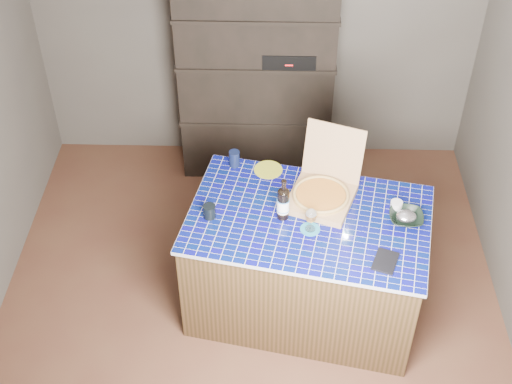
{
  "coord_description": "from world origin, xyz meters",
  "views": [
    {
      "loc": [
        0.13,
        -3.27,
        3.91
      ],
      "look_at": [
        0.04,
        0.0,
        1.02
      ],
      "focal_mm": 50.0,
      "sensor_mm": 36.0,
      "label": 1
    }
  ],
  "objects_px": {
    "pizza_box": "(322,192)",
    "mead_bottle": "(283,203)",
    "wine_glass": "(311,216)",
    "bowl": "(406,218)",
    "kitchen_island": "(306,263)",
    "dvd_case": "(385,261)"
  },
  "relations": [
    {
      "from": "pizza_box",
      "to": "wine_glass",
      "type": "distance_m",
      "value": 0.3
    },
    {
      "from": "dvd_case",
      "to": "bowl",
      "type": "xyz_separation_m",
      "value": [
        0.16,
        0.36,
        0.02
      ]
    },
    {
      "from": "mead_bottle",
      "to": "dvd_case",
      "type": "bearing_deg",
      "value": -31.59
    },
    {
      "from": "pizza_box",
      "to": "bowl",
      "type": "relative_size",
      "value": 2.72
    },
    {
      "from": "pizza_box",
      "to": "bowl",
      "type": "distance_m",
      "value": 0.55
    },
    {
      "from": "wine_glass",
      "to": "dvd_case",
      "type": "xyz_separation_m",
      "value": [
        0.43,
        -0.26,
        -0.11
      ]
    },
    {
      "from": "kitchen_island",
      "to": "dvd_case",
      "type": "height_order",
      "value": "dvd_case"
    },
    {
      "from": "wine_glass",
      "to": "pizza_box",
      "type": "bearing_deg",
      "value": 73.6
    },
    {
      "from": "dvd_case",
      "to": "wine_glass",
      "type": "bearing_deg",
      "value": 169.07
    },
    {
      "from": "kitchen_island",
      "to": "bowl",
      "type": "xyz_separation_m",
      "value": [
        0.6,
        -0.01,
        0.44
      ]
    },
    {
      "from": "mead_bottle",
      "to": "wine_glass",
      "type": "relative_size",
      "value": 1.86
    },
    {
      "from": "bowl",
      "to": "pizza_box",
      "type": "bearing_deg",
      "value": 160.02
    },
    {
      "from": "mead_bottle",
      "to": "wine_glass",
      "type": "bearing_deg",
      "value": -32.87
    },
    {
      "from": "pizza_box",
      "to": "kitchen_island",
      "type": "bearing_deg",
      "value": -96.1
    },
    {
      "from": "wine_glass",
      "to": "bowl",
      "type": "relative_size",
      "value": 0.76
    },
    {
      "from": "pizza_box",
      "to": "mead_bottle",
      "type": "xyz_separation_m",
      "value": [
        -0.25,
        -0.17,
        0.06
      ]
    },
    {
      "from": "pizza_box",
      "to": "bowl",
      "type": "xyz_separation_m",
      "value": [
        0.52,
        -0.19,
        -0.03
      ]
    },
    {
      "from": "kitchen_island",
      "to": "pizza_box",
      "type": "xyz_separation_m",
      "value": [
        0.09,
        0.18,
        0.47
      ]
    },
    {
      "from": "wine_glass",
      "to": "bowl",
      "type": "bearing_deg",
      "value": 8.87
    },
    {
      "from": "mead_bottle",
      "to": "bowl",
      "type": "height_order",
      "value": "mead_bottle"
    },
    {
      "from": "wine_glass",
      "to": "dvd_case",
      "type": "height_order",
      "value": "wine_glass"
    },
    {
      "from": "wine_glass",
      "to": "bowl",
      "type": "height_order",
      "value": "wine_glass"
    }
  ]
}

